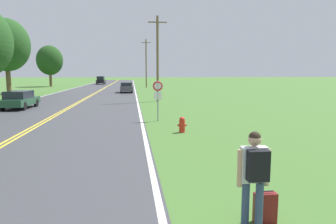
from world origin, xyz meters
The scene contains 11 objects.
hitchhiker_person centered at (7.14, 4.64, 1.08)m, with size 0.60×0.43×1.76m.
suitcase centered at (7.44, 4.80, 0.28)m, with size 0.42×0.17×0.62m.
fire_hydrant centered at (7.33, 13.41, 0.37)m, with size 0.43×0.27×0.74m.
traffic_sign centered at (6.50, 16.88, 1.74)m, with size 0.60×0.10×2.33m.
utility_pole_midground centered at (7.53, 28.90, 4.23)m, with size 1.80×0.24×8.15m.
utility_pole_far centered at (7.80, 57.16, 4.68)m, with size 1.80×0.24×9.04m.
tree_mid_treeline centered at (-11.24, 41.99, 6.40)m, with size 5.98×5.98×9.87m.
tree_right_cluster centered at (-11.46, 63.81, 5.31)m, with size 5.18×5.18×8.31m.
car_dark_green_sedan_approaching centered at (-3.70, 24.28, 0.72)m, with size 1.89×4.21×1.39m.
car_dark_grey_hatchback_mid_near centered at (4.24, 42.85, 0.78)m, with size 1.88×4.11×1.46m.
car_black_van_mid_far centered at (-2.50, 75.48, 1.02)m, with size 1.95×4.63×1.97m.
Camera 1 is at (5.01, -0.22, 2.77)m, focal length 32.00 mm.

